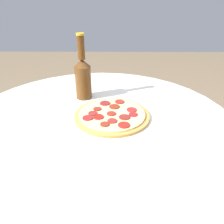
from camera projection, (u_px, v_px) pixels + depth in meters
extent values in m
cylinder|color=silver|center=(99.00, 185.00, 1.02)|extent=(0.08, 0.08, 0.68)
cylinder|color=silver|center=(97.00, 121.00, 0.85)|extent=(1.06, 1.06, 0.02)
cylinder|color=#C68E47|center=(112.00, 115.00, 0.85)|extent=(0.29, 0.29, 0.01)
cylinder|color=beige|center=(112.00, 114.00, 0.85)|extent=(0.26, 0.26, 0.01)
cylinder|color=maroon|center=(111.00, 114.00, 0.84)|extent=(0.04, 0.04, 0.00)
cylinder|color=maroon|center=(132.00, 110.00, 0.86)|extent=(0.04, 0.04, 0.00)
cylinder|color=maroon|center=(105.00, 124.00, 0.77)|extent=(0.03, 0.03, 0.00)
cylinder|color=maroon|center=(114.00, 107.00, 0.89)|extent=(0.04, 0.04, 0.00)
cylinder|color=maroon|center=(88.00, 118.00, 0.81)|extent=(0.04, 0.04, 0.00)
cylinder|color=maroon|center=(93.00, 113.00, 0.84)|extent=(0.04, 0.04, 0.00)
cylinder|color=maroon|center=(124.00, 125.00, 0.77)|extent=(0.04, 0.04, 0.00)
cylinder|color=maroon|center=(105.00, 103.00, 0.92)|extent=(0.04, 0.04, 0.00)
cylinder|color=maroon|center=(120.00, 102.00, 0.93)|extent=(0.04, 0.04, 0.00)
cylinder|color=maroon|center=(112.00, 121.00, 0.79)|extent=(0.04, 0.04, 0.00)
cylinder|color=maroon|center=(99.00, 117.00, 0.82)|extent=(0.04, 0.04, 0.00)
cylinder|color=maroon|center=(97.00, 109.00, 0.87)|extent=(0.03, 0.03, 0.00)
cylinder|color=maroon|center=(125.00, 117.00, 0.81)|extent=(0.04, 0.04, 0.00)
cylinder|color=maroon|center=(133.00, 114.00, 0.83)|extent=(0.03, 0.03, 0.00)
cylinder|color=#563314|center=(83.00, 82.00, 0.97)|extent=(0.07, 0.07, 0.15)
cone|color=#563314|center=(82.00, 63.00, 0.93)|extent=(0.07, 0.07, 0.03)
cylinder|color=#563314|center=(81.00, 47.00, 0.90)|extent=(0.03, 0.03, 0.10)
cylinder|color=gold|center=(80.00, 34.00, 0.87)|extent=(0.03, 0.03, 0.01)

